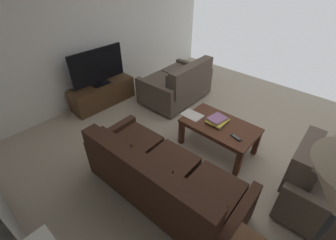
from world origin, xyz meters
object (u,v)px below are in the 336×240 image
at_px(flat_tv, 98,67).
at_px(book_stack, 217,120).
at_px(coffee_table, 219,128).
at_px(armchair_side, 322,190).
at_px(loveseat_near, 178,84).
at_px(floor_lamp, 336,214).
at_px(tv_stand, 103,94).
at_px(sofa_main, 161,178).
at_px(tv_remote, 236,138).
at_px(loose_magazine, 192,115).

distance_m(flat_tv, book_stack, 2.36).
distance_m(coffee_table, armchair_side, 1.40).
distance_m(loveseat_near, coffee_table, 1.53).
height_order(loveseat_near, floor_lamp, floor_lamp).
bearing_deg(flat_tv, book_stack, -169.98).
distance_m(floor_lamp, tv_stand, 4.13).
height_order(flat_tv, book_stack, flat_tv).
bearing_deg(armchair_side, sofa_main, 37.12).
xyz_separation_m(sofa_main, floor_lamp, (-1.35, 0.39, 1.23)).
bearing_deg(tv_remote, armchair_side, 178.19).
distance_m(loveseat_near, tv_remote, 1.87).
bearing_deg(armchair_side, flat_tv, 3.72).
bearing_deg(floor_lamp, flat_tv, -18.02).
distance_m(armchair_side, book_stack, 1.47).
height_order(loveseat_near, tv_remote, loveseat_near).
bearing_deg(tv_remote, book_stack, -18.69).
bearing_deg(loose_magazine, loveseat_near, 50.05).
xyz_separation_m(tv_stand, flat_tv, (-0.00, -0.00, 0.56)).
relative_size(sofa_main, armchair_side, 2.14).
xyz_separation_m(floor_lamp, flat_tv, (3.71, -1.21, -0.81)).
distance_m(loveseat_near, armchair_side, 2.88).
xyz_separation_m(tv_stand, armchair_side, (-3.76, -0.24, 0.14)).
bearing_deg(loveseat_near, floor_lamp, 139.79).
distance_m(sofa_main, flat_tv, 2.53).
bearing_deg(tv_remote, tv_stand, 5.94).
bearing_deg(loveseat_near, coffee_table, 153.41).
bearing_deg(book_stack, tv_remote, 161.31).
xyz_separation_m(book_stack, tv_remote, (-0.38, 0.13, -0.03)).
bearing_deg(loose_magazine, coffee_table, -79.28).
relative_size(loveseat_near, floor_lamp, 0.73).
bearing_deg(book_stack, sofa_main, 92.27).
height_order(tv_stand, flat_tv, flat_tv).
relative_size(floor_lamp, loose_magazine, 6.04).
bearing_deg(coffee_table, loose_magazine, 11.04).
distance_m(sofa_main, armchair_side, 1.76).
bearing_deg(coffee_table, tv_remote, 159.07).
relative_size(coffee_table, loose_magazine, 3.42).
relative_size(loveseat_near, flat_tv, 1.28).
height_order(coffee_table, floor_lamp, floor_lamp).
xyz_separation_m(sofa_main, loveseat_near, (1.35, -1.90, -0.00)).
distance_m(tv_stand, loose_magazine, 1.97).
height_order(loveseat_near, loose_magazine, loveseat_near).
height_order(sofa_main, book_stack, sofa_main).
height_order(tv_stand, tv_remote, tv_remote).
relative_size(flat_tv, tv_remote, 6.33).
bearing_deg(tv_stand, tv_remote, -174.06).
height_order(loveseat_near, armchair_side, armchair_side).
bearing_deg(tv_remote, loveseat_near, -25.57).
xyz_separation_m(flat_tv, loose_magazine, (-1.93, -0.31, -0.33)).
bearing_deg(tv_stand, armchair_side, -176.27).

